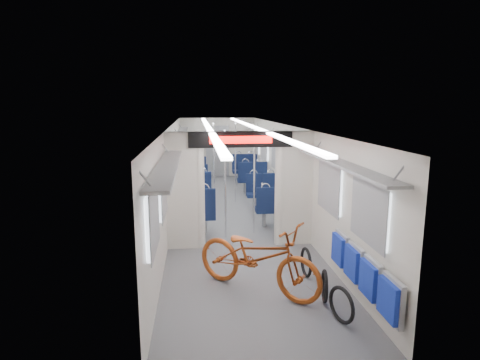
{
  "coord_description": "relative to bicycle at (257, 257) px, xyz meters",
  "views": [
    {
      "loc": [
        -0.87,
        -9.71,
        2.81
      ],
      "look_at": [
        0.08,
        -1.24,
        1.2
      ],
      "focal_mm": 30.0,
      "sensor_mm": 36.0,
      "label": 1
    }
  ],
  "objects": [
    {
      "name": "seat_bay_far_right",
      "position": [
        0.9,
        7.83,
        0.0
      ],
      "size": [
        0.93,
        2.18,
        1.13
      ],
      "color": "#0C1635",
      "rests_on": "ground"
    },
    {
      "name": "stanchion_near_left",
      "position": [
        -0.29,
        2.56,
        0.59
      ],
      "size": [
        0.04,
        0.04,
        2.3
      ],
      "primitive_type": "cylinder",
      "color": "silver",
      "rests_on": "ground"
    },
    {
      "name": "bike_hoop_b",
      "position": [
        0.91,
        -0.45,
        -0.34
      ],
      "size": [
        0.15,
        0.48,
        0.48
      ],
      "primitive_type": "torus",
      "rotation": [
        1.57,
        0.0,
        1.37
      ],
      "color": "black",
      "rests_on": "ground"
    },
    {
      "name": "seat_bay_near_right",
      "position": [
        0.9,
        4.05,
        -0.03
      ],
      "size": [
        0.89,
        1.96,
        1.06
      ],
      "color": "#0C1635",
      "rests_on": "ground"
    },
    {
      "name": "bike_hoop_a",
      "position": [
        0.95,
        -1.02,
        -0.33
      ],
      "size": [
        0.2,
        0.49,
        0.5
      ],
      "primitive_type": "torus",
      "rotation": [
        1.57,
        0.0,
        1.89
      ],
      "color": "black",
      "rests_on": "ground"
    },
    {
      "name": "flip_bench",
      "position": [
        1.32,
        -0.74,
        0.02
      ],
      "size": [
        0.12,
        2.12,
        0.53
      ],
      "color": "gray",
      "rests_on": "carriage"
    },
    {
      "name": "stanchion_far_left",
      "position": [
        -0.38,
        5.68,
        0.59
      ],
      "size": [
        0.04,
        0.04,
        2.3
      ],
      "primitive_type": "cylinder",
      "color": "silver",
      "rests_on": "ground"
    },
    {
      "name": "bicycle",
      "position": [
        0.0,
        0.0,
        0.0
      ],
      "size": [
        2.1,
        1.92,
        1.11
      ],
      "primitive_type": "imported",
      "rotation": [
        0.0,
        0.0,
        0.88
      ],
      "color": "#9B4216",
      "rests_on": "ground"
    },
    {
      "name": "stanchion_near_right",
      "position": [
        0.36,
        2.8,
        0.59
      ],
      "size": [
        0.04,
        0.04,
        2.3
      ],
      "primitive_type": "cylinder",
      "color": "silver",
      "rests_on": "ground"
    },
    {
      "name": "seat_bay_far_left",
      "position": [
        -0.97,
        7.78,
        -0.02
      ],
      "size": [
        0.89,
        1.98,
        1.07
      ],
      "color": "#0C1635",
      "rests_on": "ground"
    },
    {
      "name": "seat_bay_near_left",
      "position": [
        -0.97,
        3.81,
        0.02
      ],
      "size": [
        0.96,
        2.29,
        1.17
      ],
      "color": "#0C1635",
      "rests_on": "ground"
    },
    {
      "name": "stanchion_far_right",
      "position": [
        0.24,
        5.73,
        0.59
      ],
      "size": [
        0.04,
        0.04,
        2.3
      ],
      "primitive_type": "cylinder",
      "color": "silver",
      "rests_on": "ground"
    },
    {
      "name": "bike_hoop_c",
      "position": [
        0.88,
        0.43,
        -0.33
      ],
      "size": [
        0.07,
        0.5,
        0.5
      ],
      "primitive_type": "torus",
      "rotation": [
        1.57,
        0.0,
        1.62
      ],
      "color": "black",
      "rests_on": "ground"
    },
    {
      "name": "carriage",
      "position": [
        -0.03,
        3.79,
        0.94
      ],
      "size": [
        12.0,
        12.02,
        2.31
      ],
      "color": "#515456",
      "rests_on": "ground"
    }
  ]
}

